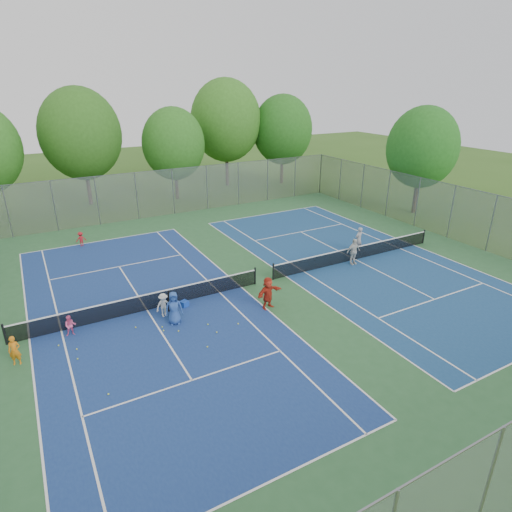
{
  "coord_description": "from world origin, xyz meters",
  "views": [
    {
      "loc": [
        -11.45,
        -19.69,
        11.0
      ],
      "look_at": [
        0.0,
        1.0,
        1.3
      ],
      "focal_mm": 30.0,
      "sensor_mm": 36.0,
      "label": 1
    }
  ],
  "objects_px": {
    "net_left": "(146,303)",
    "net_right": "(356,253)",
    "ball_crate": "(184,304)",
    "instructor": "(359,240)",
    "ball_hopper": "(175,312)"
  },
  "relations": [
    {
      "from": "ball_hopper",
      "to": "net_left",
      "type": "bearing_deg",
      "value": 128.8
    },
    {
      "from": "ball_hopper",
      "to": "instructor",
      "type": "height_order",
      "value": "instructor"
    },
    {
      "from": "net_left",
      "to": "net_right",
      "type": "xyz_separation_m",
      "value": [
        14.0,
        0.0,
        0.0
      ]
    },
    {
      "from": "net_left",
      "to": "net_right",
      "type": "height_order",
      "value": "same"
    },
    {
      "from": "ball_hopper",
      "to": "instructor",
      "type": "bearing_deg",
      "value": 9.64
    },
    {
      "from": "net_right",
      "to": "ball_hopper",
      "type": "xyz_separation_m",
      "value": [
        -12.95,
        -1.31,
        -0.19
      ]
    },
    {
      "from": "instructor",
      "to": "net_left",
      "type": "bearing_deg",
      "value": -6.57
    },
    {
      "from": "ball_hopper",
      "to": "instructor",
      "type": "xyz_separation_m",
      "value": [
        14.09,
        2.39,
        0.62
      ]
    },
    {
      "from": "net_left",
      "to": "net_right",
      "type": "distance_m",
      "value": 14.0
    },
    {
      "from": "net_right",
      "to": "instructor",
      "type": "distance_m",
      "value": 1.63
    },
    {
      "from": "net_left",
      "to": "ball_hopper",
      "type": "bearing_deg",
      "value": -51.2
    },
    {
      "from": "net_left",
      "to": "ball_crate",
      "type": "relative_size",
      "value": 35.4
    },
    {
      "from": "ball_crate",
      "to": "instructor",
      "type": "xyz_separation_m",
      "value": [
        13.29,
        1.61,
        0.73
      ]
    },
    {
      "from": "ball_crate",
      "to": "ball_hopper",
      "type": "bearing_deg",
      "value": -135.57
    },
    {
      "from": "net_left",
      "to": "ball_crate",
      "type": "height_order",
      "value": "net_left"
    }
  ]
}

